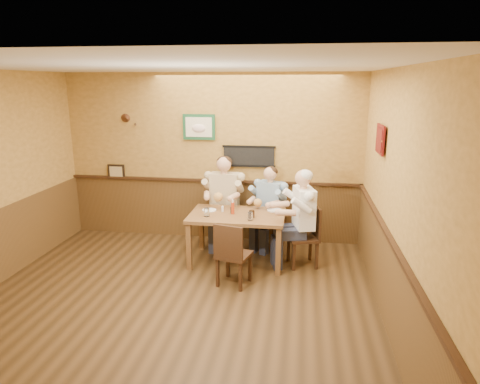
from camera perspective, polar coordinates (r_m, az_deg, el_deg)
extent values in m
plane|color=#34220F|center=(5.40, -9.24, -15.03)|extent=(5.00, 5.00, 0.00)
cube|color=silver|center=(4.71, -10.66, 16.16)|extent=(5.00, 5.00, 0.02)
cube|color=#BE9142|center=(7.23, -3.78, 4.54)|extent=(5.00, 0.02, 2.80)
cube|color=#BE9142|center=(2.76, -26.55, -13.85)|extent=(5.00, 0.02, 2.80)
cube|color=#BE9142|center=(4.74, 20.21, -1.63)|extent=(0.02, 5.00, 2.80)
cube|color=brown|center=(7.42, -3.69, -2.35)|extent=(5.00, 0.02, 1.00)
cube|color=brown|center=(5.05, 19.08, -11.50)|extent=(0.02, 5.00, 1.00)
cube|color=black|center=(7.08, 1.19, 4.77)|extent=(0.88, 0.03, 0.34)
cube|color=#1B502D|center=(7.17, -5.50, 8.62)|extent=(0.54, 0.03, 0.42)
cube|color=black|center=(7.78, -16.16, 2.60)|extent=(0.30, 0.03, 0.26)
cube|color=#601013|center=(5.64, 18.20, 6.71)|extent=(0.03, 0.48, 0.36)
cube|color=brown|center=(6.33, -0.38, -3.16)|extent=(1.40, 0.90, 0.05)
cube|color=brown|center=(6.22, -6.81, -7.25)|extent=(0.07, 0.07, 0.70)
cube|color=brown|center=(6.03, 5.13, -7.93)|extent=(0.07, 0.07, 0.70)
cube|color=brown|center=(6.93, -5.14, -4.91)|extent=(0.07, 0.07, 0.70)
cube|color=brown|center=(6.76, 5.52, -5.43)|extent=(0.07, 0.07, 0.70)
cylinder|color=silver|center=(6.22, -4.46, -2.70)|extent=(0.10, 0.10, 0.12)
cylinder|color=white|center=(6.03, 1.39, -3.24)|extent=(0.08, 0.08, 0.11)
cylinder|color=black|center=(6.15, 1.58, -2.94)|extent=(0.08, 0.08, 0.10)
cylinder|color=#B13512|center=(6.30, -0.98, -2.08)|extent=(0.06, 0.06, 0.20)
cylinder|color=white|center=(6.43, -2.34, -2.26)|extent=(0.04, 0.04, 0.08)
cylinder|color=black|center=(6.34, -1.12, -2.47)|extent=(0.04, 0.04, 0.09)
cylinder|color=white|center=(6.51, -4.11, -2.41)|extent=(0.27, 0.27, 0.01)
cylinder|color=silver|center=(6.51, 4.62, -2.42)|extent=(0.26, 0.26, 0.02)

